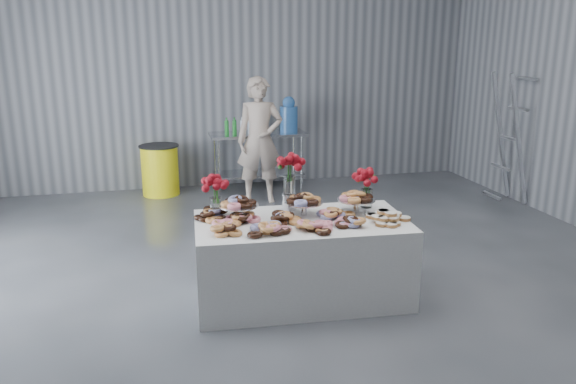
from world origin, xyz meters
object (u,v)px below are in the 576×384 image
at_px(trash_barrel, 160,170).
at_px(stepladder, 509,138).
at_px(water_jug, 289,116).
at_px(person, 260,140).
at_px(display_table, 301,259).
at_px(prep_table, 258,150).

height_order(trash_barrel, stepladder, stepladder).
bearing_deg(water_jug, person, -129.94).
height_order(display_table, stepladder, stepladder).
distance_m(prep_table, water_jug, 0.73).
distance_m(person, trash_barrel, 1.68).
relative_size(water_jug, trash_barrel, 0.72).
bearing_deg(prep_table, trash_barrel, -180.00).
xyz_separation_m(water_jug, stepladder, (2.85, -1.63, -0.20)).
distance_m(display_table, prep_table, 3.99).
bearing_deg(prep_table, display_table, -95.18).
distance_m(display_table, trash_barrel, 4.13).
xyz_separation_m(prep_table, trash_barrel, (-1.53, -0.00, -0.23)).
height_order(display_table, water_jug, water_jug).
xyz_separation_m(water_jug, person, (-0.61, -0.73, -0.24)).
bearing_deg(display_table, water_jug, 77.77).
distance_m(person, stepladder, 3.58).
distance_m(prep_table, trash_barrel, 1.55).
bearing_deg(stepladder, display_table, -147.87).
bearing_deg(stepladder, prep_table, 153.98).
height_order(display_table, prep_table, prep_table).
bearing_deg(display_table, person, 85.58).
distance_m(water_jug, stepladder, 3.29).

